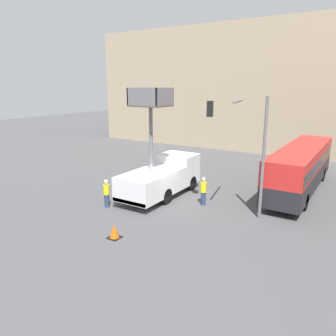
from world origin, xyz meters
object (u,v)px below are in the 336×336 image
object	(u,v)px
city_bus	(301,165)
traffic_cone_near_truck	(114,231)
road_worker_near_truck	(107,193)
road_worker_directing	(203,191)
traffic_light_pole	(246,138)
utility_truck	(162,175)

from	to	relation	value
city_bus	traffic_cone_near_truck	world-z (taller)	city_bus
road_worker_near_truck	road_worker_directing	bearing A→B (deg)	-58.63
traffic_light_pole	traffic_cone_near_truck	bearing A→B (deg)	-125.11
city_bus	traffic_cone_near_truck	bearing A→B (deg)	140.16
city_bus	traffic_light_pole	size ratio (longest dim) A/B	1.77
road_worker_directing	city_bus	bearing A→B (deg)	5.38
utility_truck	city_bus	bearing A→B (deg)	38.24
utility_truck	traffic_cone_near_truck	distance (m)	7.10
city_bus	road_worker_directing	size ratio (longest dim) A/B	6.66
road_worker_directing	road_worker_near_truck	bearing A→B (deg)	167.46
utility_truck	city_bus	distance (m)	10.11
road_worker_near_truck	traffic_cone_near_truck	bearing A→B (deg)	-137.36
city_bus	road_worker_near_truck	bearing A→B (deg)	121.96
road_worker_directing	traffic_cone_near_truck	world-z (taller)	road_worker_directing
road_worker_near_truck	traffic_cone_near_truck	distance (m)	4.58
traffic_light_pole	road_worker_directing	bearing A→B (deg)	171.03
road_worker_near_truck	road_worker_directing	size ratio (longest dim) A/B	0.98
utility_truck	road_worker_directing	distance (m)	3.32
city_bus	road_worker_directing	bearing A→B (deg)	129.83
city_bus	traffic_light_pole	bearing A→B (deg)	150.17
utility_truck	city_bus	size ratio (longest dim) A/B	0.60
city_bus	traffic_cone_near_truck	distance (m)	14.63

